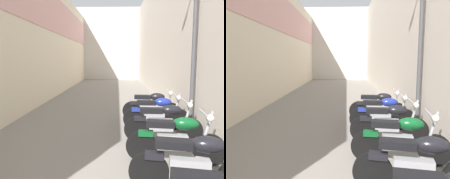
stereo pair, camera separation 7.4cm
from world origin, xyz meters
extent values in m
plane|color=gray|center=(0.00, 9.76, 0.00)|extent=(39.52, 39.52, 0.00)
cube|color=beige|center=(-2.86, 11.76, 3.01)|extent=(0.40, 23.52, 6.01)
cube|color=#DBA39E|center=(-2.65, 11.76, 4.33)|extent=(0.04, 23.52, 1.92)
cube|color=beige|center=(2.86, 11.76, 3.31)|extent=(0.40, 23.52, 6.62)
cube|color=beige|center=(0.00, 24.52, 3.45)|extent=(8.33, 2.00, 6.90)
cylinder|color=black|center=(1.10, 4.34, 0.30)|extent=(0.60, 0.18, 0.60)
cube|color=#9E9EA3|center=(1.67, 4.24, 0.42)|extent=(0.59, 0.29, 0.28)
ellipsoid|color=black|center=(1.89, 4.20, 0.78)|extent=(0.52, 0.34, 0.24)
cube|color=black|center=(1.44, 4.28, 0.76)|extent=(0.55, 0.31, 0.12)
cube|color=black|center=(1.18, 4.33, 0.56)|extent=(0.30, 0.19, 0.10)
cylinder|color=black|center=(2.33, 5.19, 0.30)|extent=(0.61, 0.16, 0.60)
cylinder|color=black|center=(1.09, 5.35, 0.30)|extent=(0.61, 0.16, 0.60)
cube|color=#9E9EA3|center=(1.67, 5.28, 0.42)|extent=(0.58, 0.27, 0.28)
ellipsoid|color=#0F5123|center=(1.89, 5.25, 0.78)|extent=(0.51, 0.32, 0.24)
cube|color=black|center=(1.44, 5.31, 0.76)|extent=(0.54, 0.28, 0.12)
cylinder|color=#9E9EA3|center=(2.27, 5.20, 0.65)|extent=(0.25, 0.09, 0.77)
cylinder|color=#9E9EA3|center=(2.20, 5.21, 1.00)|extent=(0.11, 0.58, 0.04)
sphere|color=silver|center=(2.31, 5.19, 0.90)|extent=(0.14, 0.14, 0.14)
cube|color=#0F5123|center=(1.17, 5.34, 0.56)|extent=(0.30, 0.17, 0.10)
cylinder|color=black|center=(2.34, 6.37, 0.30)|extent=(0.60, 0.11, 0.60)
cylinder|color=black|center=(1.09, 6.44, 0.30)|extent=(0.60, 0.11, 0.60)
cube|color=#9E9EA3|center=(1.66, 6.41, 0.42)|extent=(0.57, 0.23, 0.28)
ellipsoid|color=black|center=(1.89, 6.39, 0.78)|extent=(0.49, 0.28, 0.24)
cube|color=black|center=(1.44, 6.42, 0.76)|extent=(0.53, 0.25, 0.12)
cylinder|color=#9E9EA3|center=(2.27, 6.37, 0.65)|extent=(0.25, 0.07, 0.77)
cylinder|color=#9E9EA3|center=(2.20, 6.38, 1.00)|extent=(0.07, 0.58, 0.04)
sphere|color=silver|center=(2.32, 6.37, 0.90)|extent=(0.14, 0.14, 0.14)
cube|color=black|center=(1.17, 6.43, 0.56)|extent=(0.29, 0.15, 0.10)
cylinder|color=black|center=(2.34, 7.36, 0.30)|extent=(0.60, 0.11, 0.60)
cylinder|color=black|center=(1.09, 7.42, 0.30)|extent=(0.60, 0.11, 0.60)
cube|color=#9E9EA3|center=(1.66, 7.39, 0.42)|extent=(0.57, 0.23, 0.28)
ellipsoid|color=navy|center=(1.89, 7.38, 0.78)|extent=(0.49, 0.28, 0.24)
cube|color=black|center=(1.44, 7.40, 0.76)|extent=(0.53, 0.25, 0.12)
cylinder|color=#9E9EA3|center=(2.27, 7.36, 0.65)|extent=(0.25, 0.07, 0.77)
cylinder|color=#9E9EA3|center=(2.20, 7.37, 1.00)|extent=(0.07, 0.58, 0.04)
sphere|color=silver|center=(2.32, 7.36, 0.90)|extent=(0.14, 0.14, 0.14)
cube|color=navy|center=(1.17, 7.42, 0.56)|extent=(0.29, 0.15, 0.10)
cylinder|color=black|center=(2.33, 8.25, 0.30)|extent=(0.61, 0.16, 0.60)
cylinder|color=black|center=(1.10, 8.41, 0.30)|extent=(0.61, 0.16, 0.60)
cube|color=#9E9EA3|center=(1.67, 8.34, 0.42)|extent=(0.58, 0.27, 0.28)
ellipsoid|color=black|center=(1.89, 8.30, 0.78)|extent=(0.51, 0.32, 0.24)
cube|color=black|center=(1.44, 8.37, 0.76)|extent=(0.54, 0.29, 0.12)
cylinder|color=#9E9EA3|center=(2.26, 8.26, 0.65)|extent=(0.25, 0.09, 0.77)
cylinder|color=#9E9EA3|center=(2.20, 8.26, 1.00)|extent=(0.11, 0.58, 0.04)
sphere|color=silver|center=(2.31, 8.25, 0.90)|extent=(0.14, 0.14, 0.14)
cube|color=black|center=(1.17, 8.40, 0.56)|extent=(0.30, 0.18, 0.10)
cylinder|color=#47474C|center=(2.51, 6.88, 2.26)|extent=(0.10, 0.10, 4.51)
camera|label=1|loc=(0.63, 1.13, 1.96)|focal=36.47mm
camera|label=2|loc=(0.71, 1.13, 1.96)|focal=36.47mm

